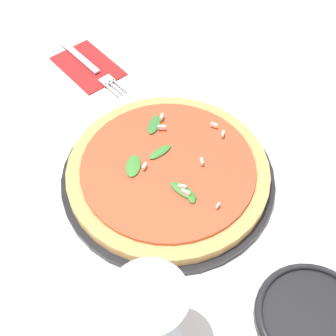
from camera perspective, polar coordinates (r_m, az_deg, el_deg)
The scene contains 6 objects.
ground_plane at distance 0.74m, azimuth 2.62°, elevation -1.56°, with size 6.00×6.00×0.00m, color silver.
pizza_arugula_main at distance 0.73m, azimuth -0.00°, elevation -0.63°, with size 0.33×0.33×0.05m.
wine_glass at distance 0.53m, azimuth -2.21°, elevation -17.07°, with size 0.09×0.09×0.14m.
napkin at distance 0.94m, azimuth -9.75°, elevation 12.20°, with size 0.15×0.11×0.01m.
fork at distance 0.93m, azimuth -9.53°, elevation 12.22°, with size 0.20×0.04×0.00m.
side_plate_white at distance 0.65m, azimuth 17.29°, elevation -17.01°, with size 0.15×0.15×0.02m.
Camera 1 is at (0.26, -0.35, 0.60)m, focal length 50.00 mm.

